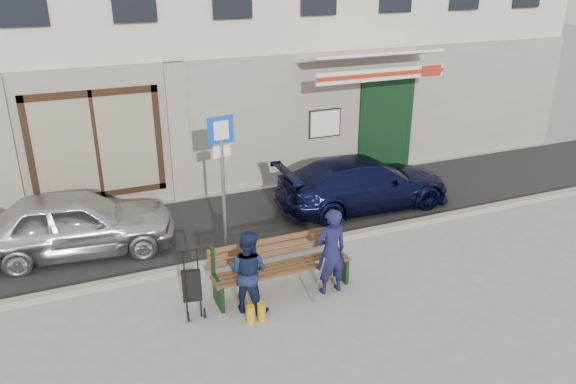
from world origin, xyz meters
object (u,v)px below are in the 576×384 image
car_navy (364,183)px  bench (279,268)px  woman (248,272)px  parking_sign (222,164)px  stroller (192,287)px  man (331,251)px  car_silver (76,223)px

car_navy → bench: size_ratio=1.68×
bench → woman: size_ratio=1.72×
bench → parking_sign: bearing=103.9°
car_navy → woman: (-3.77, -2.89, 0.11)m
stroller → bench: bearing=12.7°
parking_sign → stroller: bearing=-128.7°
man → woman: size_ratio=1.10×
man → woman: bearing=-3.1°
parking_sign → man: bearing=-66.0°
woman → stroller: bearing=26.7°
bench → man: 0.91m
car_silver → stroller: car_silver is taller
man → stroller: man is taller
car_navy → bench: car_navy is taller
man → woman: 1.45m
bench → woman: woman is taller
bench → car_navy: bearing=39.6°
bench → woman: (-0.65, -0.31, 0.24)m
car_silver → parking_sign: parking_sign is taller
parking_sign → bench: size_ratio=1.13×
parking_sign → man: parking_sign is taller
car_silver → bench: bearing=-126.1°
car_silver → car_navy: car_silver is taller
car_navy → bench: 4.05m
car_silver → bench: (3.04, -2.79, -0.17)m
bench → man: man is taller
car_navy → woman: woman is taller
car_silver → man: 4.95m
woman → stroller: size_ratio=1.32×
parking_sign → man: (1.22, -2.03, -1.05)m
car_navy → stroller: bearing=121.4°
car_silver → man: bearing=-122.7°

